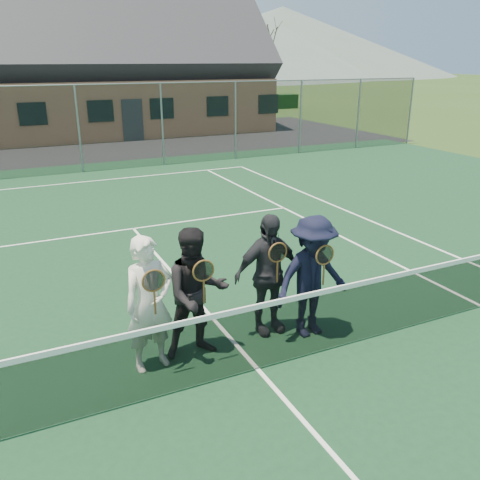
{
  "coord_description": "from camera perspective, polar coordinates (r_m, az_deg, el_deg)",
  "views": [
    {
      "loc": [
        -2.64,
        -5.01,
        3.83
      ],
      "look_at": [
        0.47,
        1.5,
        1.25
      ],
      "focal_mm": 38.0,
      "sensor_mm": 36.0,
      "label": 1
    }
  ],
  "objects": [
    {
      "name": "court_surface",
      "position": [
        6.83,
        1.94,
        -14.35
      ],
      "size": [
        30.0,
        30.0,
        0.02
      ],
      "primitive_type": "cube",
      "color": "#14381E",
      "rests_on": "ground"
    },
    {
      "name": "player_c",
      "position": [
        7.29,
        3.13,
        -3.86
      ],
      "size": [
        1.07,
        0.52,
        1.8
      ],
      "color": "#25262B",
      "rests_on": "court_surface"
    },
    {
      "name": "hill_east",
      "position": [
        115.47,
        4.76,
        21.22
      ],
      "size": [
        90.0,
        90.0,
        14.0
      ],
      "primitive_type": "cone",
      "color": "#52635A",
      "rests_on": "ground"
    },
    {
      "name": "hill_centre",
      "position": [
        102.79,
        -13.87,
        23.19
      ],
      "size": [
        120.0,
        120.0,
        22.0
      ],
      "primitive_type": "cone",
      "color": "#586961",
      "rests_on": "ground"
    },
    {
      "name": "ground",
      "position": [
        25.43,
        -19.57,
        9.93
      ],
      "size": [
        220.0,
        220.0,
        0.0
      ],
      "primitive_type": "plane",
      "color": "#284117",
      "rests_on": "ground"
    },
    {
      "name": "perimeter_fence",
      "position": [
        18.83,
        -17.65,
        11.77
      ],
      "size": [
        30.07,
        0.07,
        3.02
      ],
      "color": "slate",
      "rests_on": "ground"
    },
    {
      "name": "player_d",
      "position": [
        7.27,
        8.1,
        -4.12
      ],
      "size": [
        1.19,
        0.72,
        1.8
      ],
      "color": "black",
      "rests_on": "court_surface"
    },
    {
      "name": "clubhouse",
      "position": [
        29.75,
        -13.41,
        19.51
      ],
      "size": [
        15.6,
        8.2,
        7.7
      ],
      "color": "#9E6B4C",
      "rests_on": "ground"
    },
    {
      "name": "tree_d",
      "position": [
        40.77,
        -4.81,
        22.4
      ],
      "size": [
        3.2,
        3.2,
        7.77
      ],
      "color": "#392714",
      "rests_on": "ground"
    },
    {
      "name": "tennis_net",
      "position": [
        6.55,
        1.99,
        -10.51
      ],
      "size": [
        11.68,
        0.08,
        1.1
      ],
      "color": "slate",
      "rests_on": "ground"
    },
    {
      "name": "court_markings",
      "position": [
        6.82,
        1.94,
        -14.24
      ],
      "size": [
        11.03,
        23.83,
        0.01
      ],
      "color": "white",
      "rests_on": "court_surface"
    },
    {
      "name": "tree_e",
      "position": [
        43.29,
        3.22,
        22.27
      ],
      "size": [
        3.2,
        3.2,
        7.77
      ],
      "color": "#3C2A15",
      "rests_on": "ground"
    },
    {
      "name": "player_b",
      "position": [
        6.73,
        -4.89,
        -6.0
      ],
      "size": [
        0.93,
        0.76,
        1.8
      ],
      "color": "black",
      "rests_on": "court_surface"
    },
    {
      "name": "tree_c",
      "position": [
        38.34,
        -19.99,
        21.55
      ],
      "size": [
        3.2,
        3.2,
        7.77
      ],
      "color": "#3B2915",
      "rests_on": "ground"
    },
    {
      "name": "player_a",
      "position": [
        6.53,
        -10.14,
        -7.08
      ],
      "size": [
        0.72,
        0.55,
        1.8
      ],
      "color": "white",
      "rests_on": "court_surface"
    },
    {
      "name": "hedge_row",
      "position": [
        37.24,
        -21.97,
        13.28
      ],
      "size": [
        40.0,
        1.2,
        1.1
      ],
      "primitive_type": "cube",
      "color": "black",
      "rests_on": "ground"
    }
  ]
}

